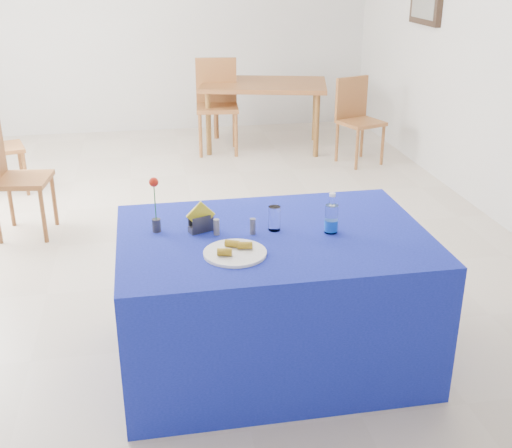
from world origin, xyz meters
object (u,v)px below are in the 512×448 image
Objects in this scene: chair_bg_left at (217,99)px; chair_bg_right at (356,114)px; oak_table at (264,89)px; chair_win_a at (10,171)px; water_bottle at (331,220)px; plate at (235,253)px; blue_table at (273,298)px.

chair_bg_right is at bearing -21.03° from chair_bg_left.
chair_win_a is (-2.44, -2.15, -0.14)m from oak_table.
water_bottle is at bearing -129.59° from chair_win_a.
blue_table is (0.23, 0.21, -0.39)m from plate.
chair_bg_right is (0.87, -0.72, -0.16)m from oak_table.
chair_bg_left is at bearing 133.49° from chair_bg_right.
oak_table is 1.74× the size of chair_bg_right.
chair_bg_left reaches higher than blue_table.
plate is 1.43× the size of water_bottle.
oak_table is (0.47, 4.24, -0.15)m from water_bottle.
blue_table is 1.78× the size of chair_bg_right.
chair_bg_right is at bearing -59.47° from chair_win_a.
chair_win_a is (-1.97, 2.10, -0.30)m from water_bottle.
plate is 0.19× the size of blue_table.
water_bottle reaches higher than chair_win_a.
chair_bg_right is (1.34, 3.52, -0.31)m from water_bottle.
chair_bg_left is at bearing 84.10° from plate.
water_bottle is 2.89m from chair_win_a.
blue_table is 1.55× the size of chair_bg_left.
chair_bg_left reaches higher than chair_win_a.
water_bottle is 0.14× the size of oak_table.
water_bottle reaches higher than plate.
chair_bg_right reaches higher than oak_table.
water_bottle reaches higher than chair_bg_right.
blue_table reaches higher than oak_table.
chair_win_a is at bearing -176.71° from chair_bg_right.
chair_bg_right is 3.60m from chair_win_a.
chair_bg_left is 1.11× the size of chair_win_a.
chair_bg_left reaches higher than chair_bg_right.
chair_bg_left is at bearing 91.03° from water_bottle.
chair_win_a reaches higher than blue_table.
plate is at bearing -140.45° from chair_win_a.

